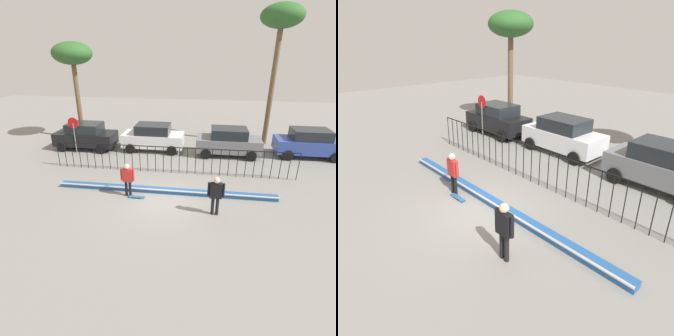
% 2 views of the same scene
% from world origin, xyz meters
% --- Properties ---
extents(ground_plane, '(60.00, 60.00, 0.00)m').
position_xyz_m(ground_plane, '(0.00, 0.00, 0.00)').
color(ground_plane, gray).
extents(bowl_coping_ledge, '(11.00, 0.40, 0.27)m').
position_xyz_m(bowl_coping_ledge, '(0.00, 0.57, 0.12)').
color(bowl_coping_ledge, '#235699').
rests_on(bowl_coping_ledge, ground).
extents(perimeter_fence, '(14.04, 0.04, 1.61)m').
position_xyz_m(perimeter_fence, '(0.00, 3.04, 1.00)').
color(perimeter_fence, black).
rests_on(perimeter_fence, ground).
extents(skateboarder, '(0.69, 0.26, 1.71)m').
position_xyz_m(skateboarder, '(-1.72, -0.00, 1.02)').
color(skateboarder, black).
rests_on(skateboarder, ground).
extents(skateboard, '(0.80, 0.20, 0.07)m').
position_xyz_m(skateboard, '(-1.29, -0.14, 0.06)').
color(skateboard, '#26598C').
rests_on(skateboard, ground).
extents(camera_operator, '(0.73, 0.27, 1.79)m').
position_xyz_m(camera_operator, '(2.45, -1.05, 1.08)').
color(camera_operator, black).
rests_on(camera_operator, ground).
extents(parked_car_black, '(4.30, 2.12, 1.90)m').
position_xyz_m(parked_car_black, '(-6.74, 6.50, 0.97)').
color(parked_car_black, black).
rests_on(parked_car_black, ground).
extents(parked_car_white, '(4.30, 2.12, 1.90)m').
position_xyz_m(parked_car_white, '(-1.81, 6.86, 0.97)').
color(parked_car_white, silver).
rests_on(parked_car_white, ground).
extents(parked_car_gray, '(4.30, 2.12, 1.90)m').
position_xyz_m(parked_car_gray, '(3.44, 6.54, 0.97)').
color(parked_car_gray, slate).
rests_on(parked_car_gray, ground).
extents(parked_car_blue, '(4.30, 2.12, 1.90)m').
position_xyz_m(parked_car_blue, '(8.77, 7.03, 0.97)').
color(parked_car_blue, '#2D479E').
rests_on(parked_car_blue, ground).
extents(stop_sign, '(0.76, 0.07, 2.50)m').
position_xyz_m(stop_sign, '(-7.09, 5.54, 1.62)').
color(stop_sign, slate).
rests_on(stop_sign, ground).
extents(palm_tree_tall, '(2.81, 2.81, 9.51)m').
position_xyz_m(palm_tree_tall, '(6.41, 9.52, 8.37)').
color(palm_tree_tall, brown).
rests_on(palm_tree_tall, ground).
extents(palm_tree_short, '(2.94, 2.94, 7.29)m').
position_xyz_m(palm_tree_short, '(-8.14, 8.86, 6.30)').
color(palm_tree_short, brown).
rests_on(palm_tree_short, ground).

